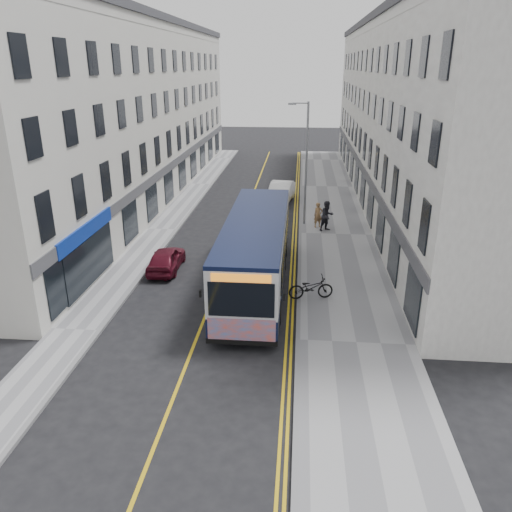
% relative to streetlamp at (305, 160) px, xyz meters
% --- Properties ---
extents(ground, '(140.00, 140.00, 0.00)m').
position_rel_streetlamp_xyz_m(ground, '(-4.17, -14.00, -4.38)').
color(ground, black).
rests_on(ground, ground).
extents(pavement_east, '(4.50, 64.00, 0.12)m').
position_rel_streetlamp_xyz_m(pavement_east, '(2.08, -2.00, -4.32)').
color(pavement_east, '#959597').
rests_on(pavement_east, ground).
extents(pavement_west, '(2.00, 64.00, 0.12)m').
position_rel_streetlamp_xyz_m(pavement_west, '(-9.17, -2.00, -4.32)').
color(pavement_west, '#959597').
rests_on(pavement_west, ground).
extents(kerb_east, '(0.18, 64.00, 0.13)m').
position_rel_streetlamp_xyz_m(kerb_east, '(-0.17, -2.00, -4.32)').
color(kerb_east, slate).
rests_on(kerb_east, ground).
extents(kerb_west, '(0.18, 64.00, 0.13)m').
position_rel_streetlamp_xyz_m(kerb_west, '(-8.17, -2.00, -4.32)').
color(kerb_west, slate).
rests_on(kerb_west, ground).
extents(road_centre_line, '(0.12, 64.00, 0.01)m').
position_rel_streetlamp_xyz_m(road_centre_line, '(-4.17, -2.00, -4.38)').
color(road_centre_line, gold).
rests_on(road_centre_line, ground).
extents(road_dbl_yellow_inner, '(0.10, 64.00, 0.01)m').
position_rel_streetlamp_xyz_m(road_dbl_yellow_inner, '(-0.62, -2.00, -4.38)').
color(road_dbl_yellow_inner, gold).
rests_on(road_dbl_yellow_inner, ground).
extents(road_dbl_yellow_outer, '(0.10, 64.00, 0.01)m').
position_rel_streetlamp_xyz_m(road_dbl_yellow_outer, '(-0.42, -2.00, -4.38)').
color(road_dbl_yellow_outer, gold).
rests_on(road_dbl_yellow_outer, ground).
extents(terrace_east, '(6.00, 46.00, 13.00)m').
position_rel_streetlamp_xyz_m(terrace_east, '(7.33, 7.00, 2.12)').
color(terrace_east, white).
rests_on(terrace_east, ground).
extents(terrace_west, '(6.00, 46.00, 13.00)m').
position_rel_streetlamp_xyz_m(terrace_west, '(-13.17, 7.00, 2.12)').
color(terrace_west, beige).
rests_on(terrace_west, ground).
extents(streetlamp, '(1.32, 0.18, 8.00)m').
position_rel_streetlamp_xyz_m(streetlamp, '(0.00, 0.00, 0.00)').
color(streetlamp, gray).
rests_on(streetlamp, ground).
extents(city_bus, '(2.77, 11.89, 3.46)m').
position_rel_streetlamp_xyz_m(city_bus, '(-2.26, -10.24, -2.49)').
color(city_bus, black).
rests_on(city_bus, ground).
extents(bicycle, '(2.14, 1.11, 1.07)m').
position_rel_streetlamp_xyz_m(bicycle, '(0.36, -11.50, -3.73)').
color(bicycle, black).
rests_on(bicycle, pavement_east).
extents(pedestrian_near, '(0.70, 0.59, 1.65)m').
position_rel_streetlamp_xyz_m(pedestrian_near, '(0.97, -0.68, -3.44)').
color(pedestrian_near, '#9B7246').
rests_on(pedestrian_near, pavement_east).
extents(pedestrian_far, '(1.20, 1.15, 1.94)m').
position_rel_streetlamp_xyz_m(pedestrian_far, '(1.51, -1.37, -3.29)').
color(pedestrian_far, black).
rests_on(pedestrian_far, pavement_east).
extents(car_white, '(2.25, 4.89, 1.55)m').
position_rel_streetlamp_xyz_m(car_white, '(-1.76, 5.95, -3.61)').
color(car_white, silver).
rests_on(car_white, ground).
extents(car_maroon, '(1.52, 3.68, 1.25)m').
position_rel_streetlamp_xyz_m(car_maroon, '(-7.14, -8.48, -3.76)').
color(car_maroon, '#520D1C').
rests_on(car_maroon, ground).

